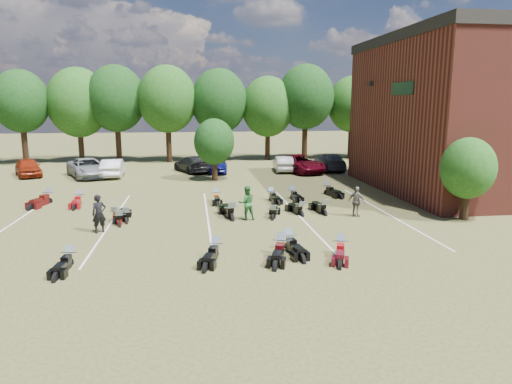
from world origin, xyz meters
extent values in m
plane|color=brown|center=(0.00, 0.00, 0.00)|extent=(160.00, 160.00, 0.00)
imported|color=maroon|center=(-17.57, 19.76, 0.77)|extent=(3.49, 4.84, 1.53)
imported|color=#B5B5B9|center=(-10.38, 18.56, 0.76)|extent=(1.74, 4.65, 1.52)
imported|color=gray|center=(-12.42, 18.56, 0.79)|extent=(4.70, 6.27, 1.58)
imported|color=black|center=(-3.78, 20.36, 0.72)|extent=(3.80, 5.34, 1.44)
imported|color=#0B0E52|center=(-1.49, 19.46, 0.65)|extent=(1.85, 3.95, 1.31)
imported|color=#A3A39E|center=(4.44, 19.68, 0.71)|extent=(1.79, 4.38, 1.41)
imported|color=#500412|center=(5.83, 18.76, 0.79)|extent=(4.12, 6.19, 1.58)
imported|color=#3B3B40|center=(8.87, 19.86, 0.78)|extent=(2.48, 5.48, 1.56)
imported|color=black|center=(-8.19, 1.05, 0.92)|extent=(0.79, 0.69, 1.84)
imported|color=#27682D|center=(-0.96, 2.52, 0.92)|extent=(0.97, 0.81, 1.83)
imported|color=#625B54|center=(5.03, 2.35, 0.84)|extent=(0.96, 1.00, 1.67)
cube|color=black|center=(9.35, 12.00, 7.50)|extent=(0.30, 0.40, 0.30)
cube|color=black|center=(9.47, 7.00, 7.00)|extent=(0.06, 3.00, 0.80)
cylinder|color=black|center=(-21.00, 29.00, 2.04)|extent=(0.58, 0.58, 4.08)
ellipsoid|color=#1E4C19|center=(-21.00, 29.00, 6.33)|extent=(6.00, 6.00, 6.90)
cylinder|color=black|center=(-16.00, 29.00, 2.04)|extent=(0.58, 0.58, 4.08)
ellipsoid|color=#1E4C19|center=(-16.00, 29.00, 6.33)|extent=(6.00, 6.00, 6.90)
cylinder|color=black|center=(-11.00, 29.00, 2.04)|extent=(0.57, 0.58, 4.08)
ellipsoid|color=#1E4C19|center=(-11.00, 29.00, 6.33)|extent=(6.00, 6.00, 6.90)
cylinder|color=black|center=(-6.00, 29.00, 2.04)|extent=(0.57, 0.58, 4.08)
ellipsoid|color=#1E4C19|center=(-6.00, 29.00, 6.33)|extent=(6.00, 6.00, 6.90)
cylinder|color=black|center=(-1.00, 29.00, 2.04)|extent=(0.58, 0.58, 4.08)
ellipsoid|color=#1E4C19|center=(-1.00, 29.00, 6.33)|extent=(6.00, 6.00, 6.90)
cylinder|color=black|center=(4.00, 29.00, 2.04)|extent=(0.57, 0.58, 4.08)
ellipsoid|color=#1E4C19|center=(4.00, 29.00, 6.33)|extent=(6.00, 6.00, 6.90)
cylinder|color=black|center=(9.00, 29.00, 2.04)|extent=(0.57, 0.58, 4.08)
ellipsoid|color=#1E4C19|center=(9.00, 29.00, 6.33)|extent=(6.00, 6.00, 6.90)
cylinder|color=black|center=(14.00, 29.00, 2.04)|extent=(0.57, 0.58, 4.08)
ellipsoid|color=#1E4C19|center=(14.00, 29.00, 6.33)|extent=(6.00, 6.00, 6.90)
cylinder|color=black|center=(19.00, 29.00, 2.04)|extent=(0.58, 0.58, 4.08)
ellipsoid|color=#1E4C19|center=(19.00, 29.00, 6.33)|extent=(6.00, 6.00, 6.90)
cylinder|color=black|center=(24.00, 29.00, 2.04)|extent=(0.58, 0.58, 4.08)
ellipsoid|color=#1E4C19|center=(24.00, 29.00, 6.33)|extent=(6.00, 6.00, 6.90)
cylinder|color=black|center=(10.50, 1.00, 0.85)|extent=(0.24, 0.24, 1.71)
sphere|color=#1E4C19|center=(10.50, 1.00, 2.76)|extent=(2.80, 2.80, 2.80)
cylinder|color=black|center=(-2.00, 15.50, 0.95)|extent=(0.24, 0.24, 1.90)
sphere|color=#1E4C19|center=(-2.00, 15.50, 3.10)|extent=(3.20, 3.20, 3.20)
cube|color=silver|center=(-13.00, 3.00, 0.01)|extent=(0.10, 14.00, 0.01)
cube|color=silver|center=(-8.00, 3.00, 0.01)|extent=(0.10, 14.00, 0.01)
cube|color=silver|center=(-3.00, 3.00, 0.01)|extent=(0.10, 14.00, 0.01)
cube|color=silver|center=(2.00, 3.00, 0.01)|extent=(0.10, 14.00, 0.01)
cube|color=silver|center=(7.00, 3.00, 0.01)|extent=(0.10, 14.00, 0.01)
camera|label=1|loc=(-3.71, -20.81, 6.06)|focal=32.00mm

